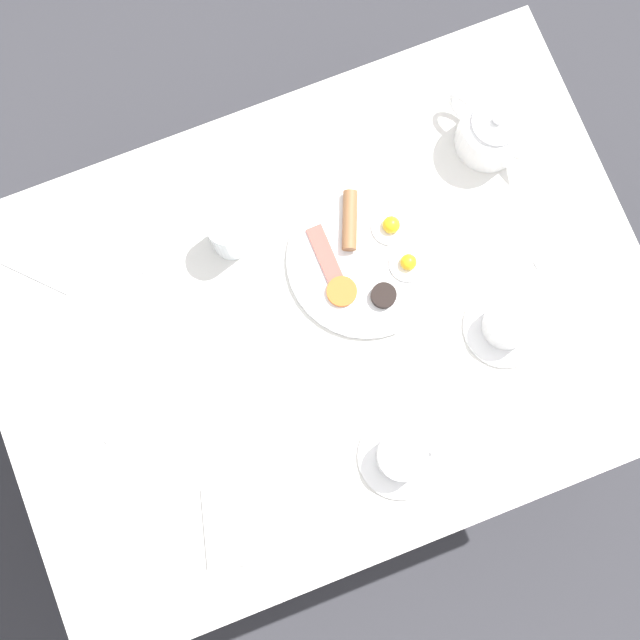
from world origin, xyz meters
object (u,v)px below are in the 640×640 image
object	(u,v)px
napkin_folded	(233,526)
fork_spare	(133,223)
knife_by_plate	(156,397)
breakfast_plate	(367,258)
spoon_for_tea	(576,247)
teapot_near	(491,131)
teacup_with_saucer_right	(402,456)
fork_by_plate	(22,269)
water_glass_tall	(229,233)
teacup_with_saucer_left	(508,324)

from	to	relation	value
napkin_folded	fork_spare	xyz separation A→B (m)	(0.55, -0.02, -0.00)
knife_by_plate	breakfast_plate	bearing A→B (deg)	-77.59
napkin_folded	spoon_for_tea	world-z (taller)	napkin_folded
breakfast_plate	teapot_near	size ratio (longest dim) A/B	1.51
teacup_with_saucer_right	fork_spare	distance (m)	0.62
spoon_for_tea	fork_by_plate	bearing A→B (deg)	70.98
napkin_folded	fork_spare	bearing A→B (deg)	-1.79
water_glass_tall	fork_by_plate	xyz separation A→B (m)	(0.09, 0.36, -0.05)
teacup_with_saucer_right	fork_by_plate	world-z (taller)	teacup_with_saucer_right
teacup_with_saucer_left	fork_spare	size ratio (longest dim) A/B	0.77
teapot_near	water_glass_tall	world-z (taller)	teapot_near
teapot_near	spoon_for_tea	distance (m)	0.25
knife_by_plate	teapot_near	bearing A→B (deg)	-72.87
napkin_folded	knife_by_plate	bearing A→B (deg)	11.17
breakfast_plate	teapot_near	bearing A→B (deg)	-66.15
teacup_with_saucer_right	knife_by_plate	bearing A→B (deg)	55.14
teacup_with_saucer_right	spoon_for_tea	world-z (taller)	teacup_with_saucer_right
napkin_folded	teapot_near	bearing A→B (deg)	-54.65
teapot_near	knife_by_plate	distance (m)	0.74
fork_by_plate	water_glass_tall	bearing A→B (deg)	-103.45
breakfast_plate	spoon_for_tea	distance (m)	0.37
fork_spare	teapot_near	bearing A→B (deg)	-97.66
knife_by_plate	water_glass_tall	bearing A→B (deg)	-46.00
teacup_with_saucer_right	water_glass_tall	xyz separation A→B (m)	(0.46, 0.13, 0.02)
teapot_near	teacup_with_saucer_left	bearing A→B (deg)	-43.83
napkin_folded	fork_spare	world-z (taller)	napkin_folded
teapot_near	napkin_folded	size ratio (longest dim) A/B	1.22
spoon_for_tea	teacup_with_saucer_right	bearing A→B (deg)	117.85
napkin_folded	water_glass_tall	bearing A→B (deg)	-20.17
water_glass_tall	fork_by_plate	size ratio (longest dim) A/B	0.71
napkin_folded	fork_spare	distance (m)	0.55
water_glass_tall	fork_spare	xyz separation A→B (m)	(0.09, 0.15, -0.05)
teacup_with_saucer_right	fork_spare	bearing A→B (deg)	27.42
breakfast_plate	fork_by_plate	xyz separation A→B (m)	(0.20, 0.57, -0.01)
breakfast_plate	teacup_with_saucer_right	bearing A→B (deg)	167.48
breakfast_plate	fork_spare	bearing A→B (deg)	59.69
teacup_with_saucer_left	spoon_for_tea	bearing A→B (deg)	-63.96
breakfast_plate	teacup_with_saucer_left	bearing A→B (deg)	-138.34
knife_by_plate	napkin_folded	bearing A→B (deg)	-168.83
teacup_with_saucer_left	teapot_near	bearing A→B (deg)	-17.92
breakfast_plate	napkin_folded	xyz separation A→B (m)	(-0.34, 0.38, -0.01)
knife_by_plate	spoon_for_tea	size ratio (longest dim) A/B	1.33
napkin_folded	knife_by_plate	size ratio (longest dim) A/B	0.71
teapot_near	teacup_with_saucer_left	distance (m)	0.34
breakfast_plate	fork_by_plate	size ratio (longest dim) A/B	1.89
breakfast_plate	teacup_with_saucer_right	xyz separation A→B (m)	(-0.34, 0.08, 0.02)
teacup_with_saucer_right	fork_spare	size ratio (longest dim) A/B	0.77
water_glass_tall	teacup_with_saucer_left	bearing A→B (deg)	-129.30
water_glass_tall	spoon_for_tea	bearing A→B (deg)	-112.44
breakfast_plate	knife_by_plate	xyz separation A→B (m)	(-0.09, 0.43, -0.01)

